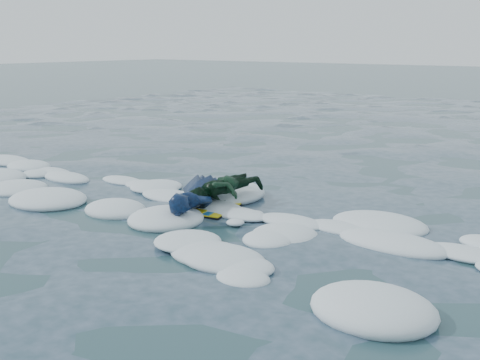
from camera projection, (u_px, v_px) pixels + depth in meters
The scene contains 4 objects.
ground at pixel (131, 230), 7.79m from camera, with size 120.00×120.00×0.00m, color #1B3741.
foam_band at pixel (185, 213), 8.59m from camera, with size 12.00×3.10×0.30m, color white, non-canonical shape.
prone_woman_unit at pixel (195, 196), 8.58m from camera, with size 1.27×1.82×0.45m.
prone_child_unit at pixel (224, 193), 8.69m from camera, with size 0.79×1.33×0.49m.
Camera 1 is at (5.66, -5.05, 2.37)m, focal length 45.00 mm.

